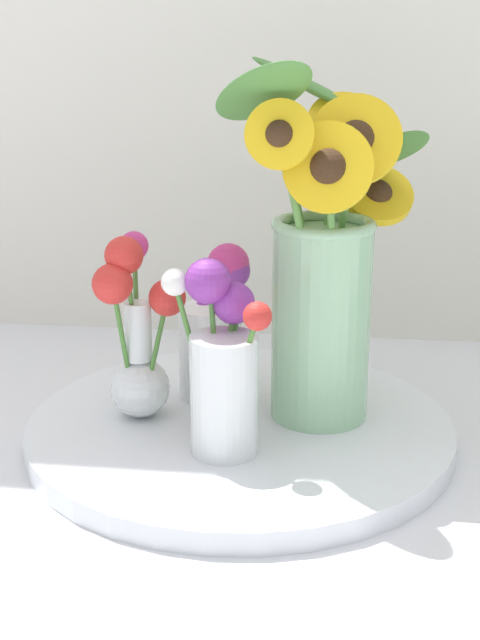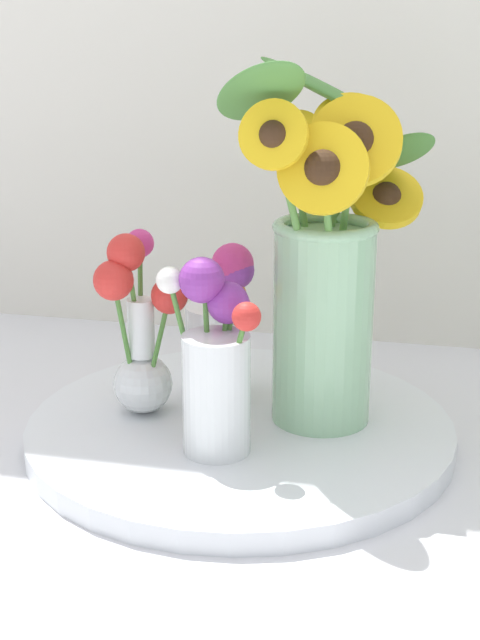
{
  "view_description": "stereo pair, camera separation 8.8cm",
  "coord_description": "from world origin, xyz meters",
  "px_view_note": "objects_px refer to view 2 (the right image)",
  "views": [
    {
      "loc": [
        0.13,
        -0.77,
        0.4
      ],
      "look_at": [
        0.02,
        0.06,
        0.13
      ],
      "focal_mm": 50.0,
      "sensor_mm": 36.0,
      "label": 1
    },
    {
      "loc": [
        0.21,
        -0.76,
        0.4
      ],
      "look_at": [
        0.02,
        0.06,
        0.13
      ],
      "focal_mm": 50.0,
      "sensor_mm": 36.0,
      "label": 2
    }
  ],
  "objects_px": {
    "mason_jar_sunflowers": "(326,270)",
    "serving_tray": "(240,430)",
    "vase_small_center": "(216,364)",
    "vase_small_back": "(221,329)",
    "vase_bulb_right": "(140,333)"
  },
  "relations": [
    {
      "from": "vase_bulb_right",
      "to": "serving_tray",
      "type": "bearing_deg",
      "value": 2.32
    },
    {
      "from": "vase_small_center",
      "to": "vase_small_back",
      "type": "distance_m",
      "value": 0.13
    },
    {
      "from": "vase_small_back",
      "to": "vase_small_center",
      "type": "bearing_deg",
      "value": -77.72
    },
    {
      "from": "serving_tray",
      "to": "mason_jar_sunflowers",
      "type": "bearing_deg",
      "value": 18.8
    },
    {
      "from": "serving_tray",
      "to": "vase_small_center",
      "type": "height_order",
      "value": "vase_small_center"
    },
    {
      "from": "mason_jar_sunflowers",
      "to": "vase_bulb_right",
      "type": "xyz_separation_m",
      "value": [
        -0.18,
        -0.03,
        -0.07
      ]
    },
    {
      "from": "vase_bulb_right",
      "to": "vase_small_back",
      "type": "xyz_separation_m",
      "value": [
        0.07,
        0.06,
        -0.01
      ]
    },
    {
      "from": "vase_small_center",
      "to": "vase_bulb_right",
      "type": "relative_size",
      "value": 0.96
    },
    {
      "from": "mason_jar_sunflowers",
      "to": "vase_bulb_right",
      "type": "distance_m",
      "value": 0.2
    },
    {
      "from": "mason_jar_sunflowers",
      "to": "vase_small_back",
      "type": "bearing_deg",
      "value": 165.8
    },
    {
      "from": "vase_small_back",
      "to": "serving_tray",
      "type": "bearing_deg",
      "value": -58.94
    },
    {
      "from": "serving_tray",
      "to": "vase_bulb_right",
      "type": "bearing_deg",
      "value": -177.68
    },
    {
      "from": "mason_jar_sunflowers",
      "to": "vase_small_center",
      "type": "bearing_deg",
      "value": -132.54
    },
    {
      "from": "serving_tray",
      "to": "vase_small_center",
      "type": "bearing_deg",
      "value": -95.82
    },
    {
      "from": "mason_jar_sunflowers",
      "to": "serving_tray",
      "type": "bearing_deg",
      "value": -161.2
    }
  ]
}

